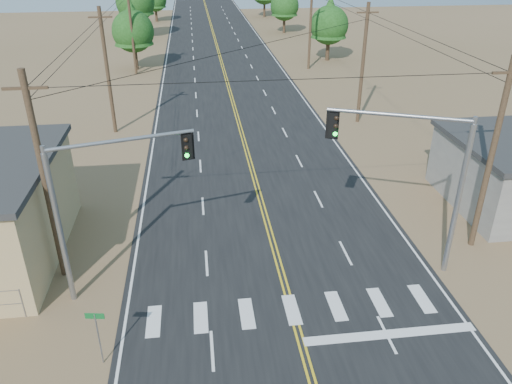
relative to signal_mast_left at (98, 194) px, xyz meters
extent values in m
cube|color=black|center=(7.98, 19.56, -5.03)|extent=(15.00, 200.00, 0.02)
cylinder|color=gray|center=(-3.52, -1.44, -4.29)|extent=(0.06, 0.06, 1.50)
cylinder|color=#4C3826|center=(-2.52, 1.56, -0.04)|extent=(0.30, 0.30, 10.00)
cube|color=#4C3826|center=(-2.52, 1.56, 4.16)|extent=(1.80, 0.12, 0.12)
cylinder|color=#4C3826|center=(-2.52, 21.56, -0.04)|extent=(0.30, 0.30, 10.00)
cube|color=#4C3826|center=(-2.52, 21.56, 4.16)|extent=(1.80, 0.12, 0.12)
cylinder|color=#4C3826|center=(-2.52, 41.56, -0.04)|extent=(0.30, 0.30, 10.00)
cylinder|color=#4C3826|center=(18.48, 1.56, -0.04)|extent=(0.30, 0.30, 10.00)
cube|color=#4C3826|center=(18.48, 1.56, 4.16)|extent=(1.80, 0.12, 0.12)
cylinder|color=#4C3826|center=(18.48, 21.56, -0.04)|extent=(0.30, 0.30, 10.00)
cube|color=#4C3826|center=(18.48, 21.56, 4.16)|extent=(1.80, 0.12, 0.12)
cylinder|color=#4C3826|center=(18.48, 41.56, -0.04)|extent=(0.30, 0.30, 10.00)
cylinder|color=gray|center=(-1.70, -0.44, -1.47)|extent=(0.25, 0.25, 7.15)
cylinder|color=gray|center=(-1.70, -0.44, 2.11)|extent=(0.18, 0.18, 0.61)
cylinder|color=gray|center=(1.22, 0.32, 2.21)|extent=(5.87, 1.68, 0.16)
cube|color=black|center=(3.83, 1.01, 1.55)|extent=(0.42, 0.39, 1.12)
sphere|color=black|center=(3.79, 0.83, 1.91)|extent=(0.20, 0.20, 0.20)
sphere|color=black|center=(3.79, 0.83, 1.55)|extent=(0.20, 0.20, 0.20)
sphere|color=#0CE533|center=(3.79, 0.83, 1.19)|extent=(0.20, 0.20, 0.20)
cylinder|color=gray|center=(15.98, -0.44, -1.25)|extent=(0.26, 0.26, 7.57)
cylinder|color=gray|center=(15.98, -0.44, 2.53)|extent=(0.19, 0.19, 0.65)
cylinder|color=gray|center=(13.09, 0.76, 2.64)|extent=(5.86, 2.56, 0.17)
cube|color=black|center=(10.49, 1.84, 1.94)|extent=(0.47, 0.44, 1.19)
sphere|color=black|center=(10.57, 1.66, 2.31)|extent=(0.22, 0.22, 0.22)
sphere|color=black|center=(10.57, 1.66, 1.94)|extent=(0.22, 0.22, 0.22)
sphere|color=#0CE533|center=(10.57, 1.66, 1.56)|extent=(0.22, 0.22, 0.22)
cylinder|color=gray|center=(0.18, -4.52, -3.84)|extent=(0.06, 0.06, 2.41)
cube|color=#0D5D24|center=(0.18, -4.52, -2.73)|extent=(0.72, 0.14, 0.24)
cylinder|color=#3F2D1E|center=(-2.64, 43.86, -3.55)|extent=(0.43, 0.43, 2.98)
cone|color=#184313|center=(-2.64, 43.86, 0.59)|extent=(4.63, 4.63, 5.30)
sphere|color=#184313|center=(-2.64, 43.86, -0.49)|extent=(4.97, 4.97, 4.97)
cylinder|color=#3F2D1E|center=(-4.21, 65.72, -3.23)|extent=(0.47, 0.47, 3.62)
sphere|color=#184313|center=(-4.21, 65.72, 0.49)|extent=(6.03, 6.03, 6.03)
cylinder|color=#3F2D1E|center=(-2.19, 82.87, -3.74)|extent=(0.46, 0.46, 2.59)
sphere|color=#184313|center=(-2.19, 82.87, -1.08)|extent=(4.32, 4.32, 4.32)
cylinder|color=#3F2D1E|center=(21.96, 45.87, -3.57)|extent=(0.49, 0.49, 2.93)
cone|color=#184313|center=(21.96, 45.87, 0.50)|extent=(4.57, 4.57, 5.22)
sphere|color=#184313|center=(21.96, 45.87, -0.56)|extent=(4.89, 4.89, 4.89)
cylinder|color=#3F2D1E|center=(19.96, 67.39, -3.63)|extent=(0.44, 0.44, 2.83)
sphere|color=#184313|center=(19.96, 67.39, -0.72)|extent=(4.71, 4.71, 4.71)
cylinder|color=#3F2D1E|center=(19.25, 86.35, -3.32)|extent=(0.44, 0.44, 3.44)
camera|label=1|loc=(4.28, -19.26, 9.62)|focal=35.00mm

